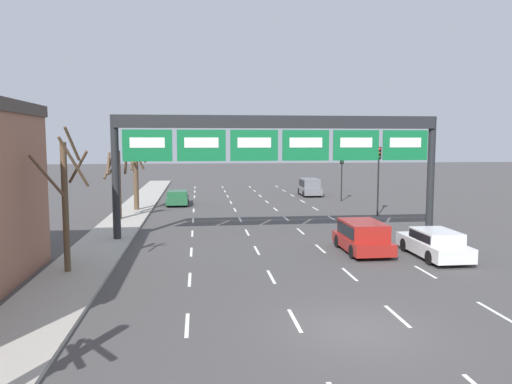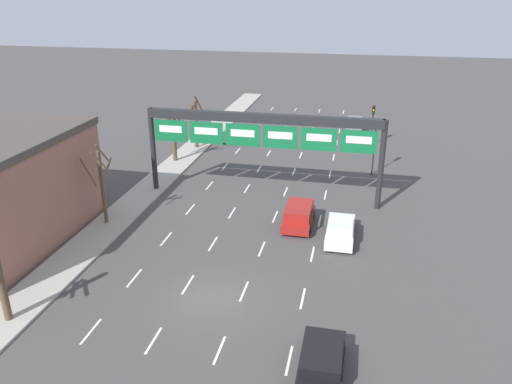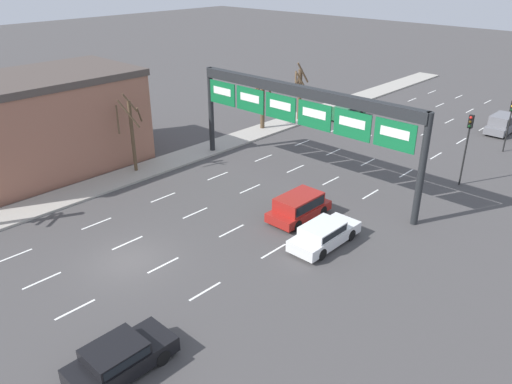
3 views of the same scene
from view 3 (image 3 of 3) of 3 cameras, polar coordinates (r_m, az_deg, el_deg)
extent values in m
plane|color=#474444|center=(27.59, -14.29, -7.65)|extent=(220.00, 220.00, 0.00)
cube|color=#A8A399|center=(35.26, -23.01, -1.29)|extent=(2.80, 110.00, 0.15)
cube|color=white|center=(30.14, -25.94, -6.60)|extent=(0.12, 2.00, 0.01)
cube|color=white|center=(31.79, -17.74, -3.46)|extent=(0.12, 2.00, 0.01)
cube|color=white|center=(34.10, -10.55, -0.61)|extent=(0.12, 2.00, 0.01)
cube|color=white|center=(36.94, -4.38, 1.84)|extent=(0.12, 2.00, 0.01)
cube|color=white|center=(40.21, 0.87, 3.90)|extent=(0.12, 2.00, 0.01)
cube|color=white|center=(43.80, 5.31, 5.62)|extent=(0.12, 2.00, 0.01)
cube|color=white|center=(47.65, 9.07, 7.04)|extent=(0.12, 2.00, 0.01)
cube|color=white|center=(51.70, 12.28, 8.22)|extent=(0.12, 2.00, 0.01)
cube|color=white|center=(55.90, 15.03, 9.20)|extent=(0.12, 2.00, 0.01)
cube|color=white|center=(60.22, 17.40, 10.03)|extent=(0.12, 2.00, 0.01)
cube|color=white|center=(64.64, 19.46, 10.73)|extent=(0.12, 2.00, 0.01)
cube|color=white|center=(27.44, -23.25, -9.29)|extent=(0.12, 2.00, 0.01)
cube|color=white|center=(29.24, -14.46, -5.65)|extent=(0.12, 2.00, 0.01)
cube|color=white|center=(31.73, -6.96, -2.40)|extent=(0.12, 2.00, 0.01)
cube|color=white|center=(34.77, -0.68, 0.37)|extent=(0.12, 2.00, 0.01)
cube|color=white|center=(38.22, 4.52, 2.66)|extent=(0.12, 2.00, 0.01)
cube|color=white|center=(41.99, 8.85, 4.54)|extent=(0.12, 2.00, 0.01)
cube|color=white|center=(45.99, 12.45, 6.08)|extent=(0.12, 2.00, 0.01)
cube|color=white|center=(50.17, 15.49, 7.36)|extent=(0.12, 2.00, 0.01)
cube|color=white|center=(54.49, 18.06, 8.42)|extent=(0.12, 2.00, 0.01)
cube|color=white|center=(58.92, 20.27, 9.31)|extent=(0.12, 2.00, 0.01)
cube|color=white|center=(63.43, 22.17, 10.06)|extent=(0.12, 2.00, 0.01)
cube|color=white|center=(24.88, -19.95, -12.51)|extent=(0.12, 2.00, 0.01)
cube|color=white|center=(26.86, -10.54, -8.22)|extent=(0.12, 2.00, 0.01)
cube|color=white|center=(29.55, -2.80, -4.45)|extent=(0.12, 2.00, 0.01)
cube|color=white|center=(32.79, 3.48, -1.29)|extent=(0.12, 2.00, 0.01)
cube|color=white|center=(36.43, 8.55, 1.27)|extent=(0.12, 2.00, 0.01)
cube|color=white|center=(40.36, 12.67, 3.35)|extent=(0.12, 2.00, 0.01)
cube|color=white|center=(44.51, 16.06, 5.04)|extent=(0.12, 2.00, 0.01)
cube|color=white|center=(48.82, 18.87, 6.42)|extent=(0.12, 2.00, 0.01)
cube|color=white|center=(53.25, 21.23, 7.57)|extent=(0.12, 2.00, 0.01)
cube|color=white|center=(57.77, 23.24, 8.52)|extent=(0.12, 2.00, 0.01)
cube|color=white|center=(62.36, 24.96, 9.33)|extent=(0.12, 2.00, 0.01)
cube|color=white|center=(22.52, -15.80, -16.39)|extent=(0.12, 2.00, 0.01)
cube|color=white|center=(24.68, -5.83, -11.22)|extent=(0.12, 2.00, 0.01)
cube|color=white|center=(27.59, 2.02, -6.77)|extent=(0.12, 2.00, 0.01)
cube|color=white|center=(31.04, 8.15, -3.15)|extent=(0.12, 2.00, 0.01)
cube|color=white|center=(34.86, 12.96, -0.25)|extent=(0.12, 2.00, 0.01)
cube|color=white|center=(38.95, 16.79, 2.06)|extent=(0.12, 2.00, 0.01)
cube|color=white|center=(43.23, 19.88, 3.91)|extent=(0.12, 2.00, 0.01)
cube|color=white|center=(47.66, 22.42, 5.42)|extent=(0.12, 2.00, 0.01)
cube|color=white|center=(52.18, 24.53, 6.66)|extent=(0.12, 2.00, 0.01)
cube|color=white|center=(56.79, 26.31, 7.69)|extent=(0.12, 2.00, 0.01)
cylinder|color=#232628|center=(40.68, -5.16, 9.21)|extent=(0.43, 0.43, 6.94)
cylinder|color=#232628|center=(30.35, 18.41, 2.33)|extent=(0.43, 0.43, 6.94)
cube|color=#232628|center=(33.85, 5.15, 11.41)|extent=(18.10, 0.60, 0.70)
cube|color=#116B38|center=(38.72, -3.85, 11.21)|extent=(2.66, 0.08, 1.72)
cube|color=white|center=(38.65, -3.90, 11.42)|extent=(1.86, 0.02, 0.55)
cube|color=#116B38|center=(36.70, -0.68, 10.48)|extent=(2.66, 0.08, 1.72)
cube|color=white|center=(36.63, -0.73, 10.70)|extent=(1.86, 0.02, 0.55)
cube|color=#116B38|center=(34.82, 2.82, 9.64)|extent=(2.66, 0.08, 1.72)
cube|color=white|center=(34.75, 2.78, 9.87)|extent=(1.86, 0.02, 0.55)
cube|color=#116B38|center=(33.08, 6.69, 8.66)|extent=(2.66, 0.08, 1.72)
cube|color=white|center=(33.00, 6.65, 8.90)|extent=(1.86, 0.02, 0.55)
cube|color=#116B38|center=(31.52, 10.93, 7.53)|extent=(2.66, 0.08, 1.72)
cube|color=white|center=(31.44, 10.91, 7.79)|extent=(1.86, 0.02, 0.55)
cube|color=#116B38|center=(30.16, 15.57, 6.25)|extent=(2.66, 0.08, 1.72)
cube|color=white|center=(30.07, 15.56, 6.51)|extent=(1.86, 0.02, 0.55)
cube|color=#9E6651|center=(40.37, -23.33, 6.86)|extent=(8.13, 13.92, 6.60)
cube|color=#4C423D|center=(39.53, -24.21, 11.73)|extent=(8.30, 14.20, 0.50)
cube|color=silver|center=(28.22, 7.87, -5.01)|extent=(1.81, 4.64, 0.64)
cube|color=silver|center=(27.74, 7.60, -4.20)|extent=(1.66, 2.41, 0.51)
cube|color=black|center=(27.74, 7.60, -4.20)|extent=(1.70, 2.22, 0.37)
cylinder|color=black|center=(29.72, 8.16, -3.79)|extent=(0.22, 0.66, 0.66)
cylinder|color=black|center=(28.96, 10.78, -4.83)|extent=(0.22, 0.66, 0.66)
cylinder|color=black|center=(27.76, 4.78, -5.85)|extent=(0.22, 0.66, 0.66)
cylinder|color=black|center=(26.94, 7.50, -7.04)|extent=(0.22, 0.66, 0.66)
cube|color=maroon|center=(30.81, 4.92, -2.18)|extent=(1.94, 4.19, 0.57)
cube|color=maroon|center=(30.48, 4.92, -1.08)|extent=(1.78, 2.93, 0.79)
cube|color=black|center=(30.48, 4.92, -1.08)|extent=(1.82, 2.70, 0.57)
cylinder|color=black|center=(32.25, 5.09, -1.19)|extent=(0.22, 0.66, 0.66)
cylinder|color=black|center=(31.32, 7.61, -2.16)|extent=(0.22, 0.66, 0.66)
cylinder|color=black|center=(30.51, 2.14, -2.72)|extent=(0.22, 0.66, 0.66)
cylinder|color=black|center=(29.53, 4.72, -3.81)|extent=(0.22, 0.66, 0.66)
cube|color=#235B38|center=(51.35, 10.32, 8.84)|extent=(1.79, 4.31, 0.59)
cube|color=#235B38|center=(50.99, 10.20, 9.35)|extent=(1.65, 2.24, 0.47)
cube|color=black|center=(50.99, 10.20, 9.35)|extent=(1.69, 2.06, 0.34)
cylinder|color=black|center=(52.86, 10.36, 9.12)|extent=(0.22, 0.66, 0.66)
cylinder|color=black|center=(52.04, 11.85, 8.74)|extent=(0.22, 0.66, 0.66)
cylinder|color=black|center=(50.79, 8.72, 8.58)|extent=(0.22, 0.66, 0.66)
cylinder|color=black|center=(49.93, 10.24, 8.18)|extent=(0.22, 0.66, 0.66)
cube|color=slate|center=(51.18, 26.21, 6.61)|extent=(1.78, 3.91, 0.64)
cube|color=slate|center=(50.94, 26.36, 7.42)|extent=(1.64, 2.74, 0.90)
cube|color=black|center=(50.94, 26.36, 7.42)|extent=(1.67, 2.52, 0.65)
cylinder|color=black|center=(52.53, 25.78, 6.91)|extent=(0.22, 0.66, 0.66)
cylinder|color=black|center=(50.37, 24.89, 6.37)|extent=(0.22, 0.66, 0.66)
cylinder|color=black|center=(49.94, 26.59, 5.89)|extent=(0.22, 0.66, 0.66)
cube|color=black|center=(20.98, -15.06, -18.01)|extent=(1.89, 4.19, 0.67)
cube|color=black|center=(20.51, -15.86, -17.14)|extent=(1.74, 2.18, 0.48)
cube|color=black|center=(20.51, -15.86, -17.14)|extent=(1.77, 2.00, 0.35)
cylinder|color=black|center=(22.13, -13.43, -15.81)|extent=(0.22, 0.66, 0.66)
cylinder|color=black|center=(21.04, -10.67, -18.08)|extent=(0.22, 0.66, 0.66)
cylinder|color=black|center=(21.31, -19.29, -18.64)|extent=(0.22, 0.66, 0.66)
cylinder|color=black|center=(37.54, 22.70, 3.72)|extent=(0.12, 0.12, 4.19)
cube|color=black|center=(36.77, 23.35, 7.40)|extent=(0.30, 0.24, 0.90)
sphere|color=red|center=(36.58, 23.36, 7.81)|extent=(0.20, 0.20, 0.20)
sphere|color=#412F0C|center=(36.66, 23.28, 7.36)|extent=(0.20, 0.20, 0.20)
sphere|color=#0E3515|center=(36.74, 23.20, 6.92)|extent=(0.20, 0.20, 0.20)
cylinder|color=black|center=(45.91, 26.77, 6.17)|extent=(0.12, 0.12, 3.43)
sphere|color=gold|center=(45.23, 27.25, 8.71)|extent=(0.20, 0.20, 0.20)
sphere|color=#0E3515|center=(45.30, 27.17, 8.35)|extent=(0.20, 0.20, 0.20)
cylinder|color=brown|center=(37.63, -13.94, 6.19)|extent=(0.26, 0.26, 5.33)
cylinder|color=brown|center=(36.49, -14.22, 9.84)|extent=(0.46, 0.93, 1.39)
cylinder|color=brown|center=(36.47, -14.35, 8.62)|extent=(0.99, 1.15, 2.07)
cylinder|color=brown|center=(37.22, -15.53, 8.00)|extent=(1.65, 1.06, 1.62)
cylinder|color=brown|center=(37.03, -13.19, 8.61)|extent=(1.08, 1.05, 1.41)
cylinder|color=brown|center=(46.51, 0.75, 10.13)|extent=(0.40, 0.40, 4.73)
cylinder|color=brown|center=(46.54, 0.18, 12.01)|extent=(0.22, 1.35, 1.53)
cylinder|color=brown|center=(46.77, 0.29, 11.67)|extent=(0.53, 1.47, 1.45)
cylinder|color=brown|center=(45.87, 1.42, 11.98)|extent=(0.53, 1.30, 1.84)
cylinder|color=brown|center=(46.63, 0.77, 11.70)|extent=(0.87, 0.79, 1.02)
cylinder|color=brown|center=(49.49, 5.01, 11.04)|extent=(0.39, 0.39, 4.86)
cylinder|color=brown|center=(48.52, 5.39, 13.42)|extent=(0.70, 1.19, 1.95)
cylinder|color=brown|center=(48.73, 5.14, 12.62)|extent=(0.82, 0.85, 1.53)
cylinder|color=brown|center=(49.37, 4.78, 12.53)|extent=(0.20, 0.76, 1.17)
cylinder|color=brown|center=(49.11, 4.57, 12.95)|extent=(0.75, 0.88, 1.08)
camera|label=1|loc=(26.52, -47.29, -3.42)|focal=35.00mm
camera|label=2|loc=(16.65, -87.24, 5.66)|focal=35.00mm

